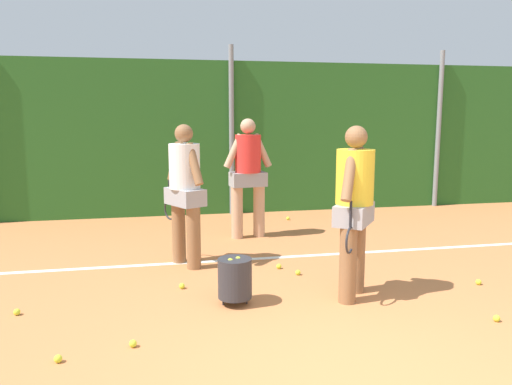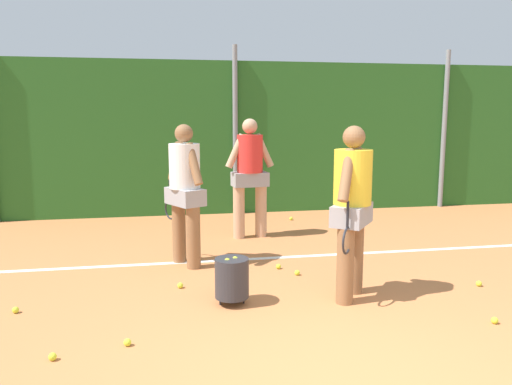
# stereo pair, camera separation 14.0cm
# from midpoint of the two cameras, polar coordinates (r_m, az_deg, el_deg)

# --- Properties ---
(ground_plane) EXTENTS (27.23, 27.23, 0.00)m
(ground_plane) POSITION_cam_midpoint_polar(r_m,az_deg,el_deg) (5.72, 5.15, -11.57)
(ground_plane) COLOR #C67542
(hedge_fence_backdrop) EXTENTS (15.61, 0.25, 3.03)m
(hedge_fence_backdrop) POSITION_cam_midpoint_polar(r_m,az_deg,el_deg) (10.17, -2.11, 6.17)
(hedge_fence_backdrop) COLOR #286023
(hedge_fence_backdrop) RESTS_ON ground_plane
(fence_post_center) EXTENTS (0.10, 0.10, 3.32)m
(fence_post_center) POSITION_cam_midpoint_polar(r_m,az_deg,el_deg) (9.99, -1.97, 6.97)
(fence_post_center) COLOR gray
(fence_post_center) RESTS_ON ground_plane
(fence_post_right) EXTENTS (0.10, 0.10, 3.32)m
(fence_post_right) POSITION_cam_midpoint_polar(r_m,az_deg,el_deg) (11.54, 20.91, 6.65)
(fence_post_right) COLOR gray
(fence_post_right) RESTS_ON ground_plane
(court_baseline_paint) EXTENTS (11.41, 0.10, 0.01)m
(court_baseline_paint) POSITION_cam_midpoint_polar(r_m,az_deg,el_deg) (7.09, 1.95, -7.44)
(court_baseline_paint) COLOR white
(court_baseline_paint) RESTS_ON ground_plane
(player_foreground_near) EXTENTS (0.59, 0.73, 1.88)m
(player_foreground_near) POSITION_cam_midpoint_polar(r_m,az_deg,el_deg) (5.47, 11.57, -1.22)
(player_foreground_near) COLOR #8C603D
(player_foreground_near) RESTS_ON ground_plane
(player_midcourt) EXTENTS (0.55, 0.73, 1.87)m
(player_midcourt) POSITION_cam_midpoint_polar(r_m,az_deg,el_deg) (6.62, -7.48, 0.58)
(player_midcourt) COLOR #8C603D
(player_midcourt) RESTS_ON ground_plane
(player_backcourt_far) EXTENTS (0.81, 0.41, 1.93)m
(player_backcourt_far) POSITION_cam_midpoint_polar(r_m,az_deg,el_deg) (8.08, -0.20, 2.41)
(player_backcourt_far) COLOR tan
(player_backcourt_far) RESTS_ON ground_plane
(ball_hopper) EXTENTS (0.36, 0.36, 0.51)m
(ball_hopper) POSITION_cam_midpoint_polar(r_m,az_deg,el_deg) (5.37, -2.00, -9.65)
(ball_hopper) COLOR #2D2D33
(ball_hopper) RESTS_ON ground_plane
(tennis_ball_1) EXTENTS (0.07, 0.07, 0.07)m
(tennis_ball_1) POSITION_cam_midpoint_polar(r_m,az_deg,el_deg) (6.55, 24.56, -9.39)
(tennis_ball_1) COLOR #CCDB33
(tennis_ball_1) RESTS_ON ground_plane
(tennis_ball_2) EXTENTS (0.07, 0.07, 0.07)m
(tennis_ball_2) POSITION_cam_midpoint_polar(r_m,az_deg,el_deg) (5.74, -25.00, -12.01)
(tennis_ball_2) COLOR #CCDB33
(tennis_ball_2) RESTS_ON ground_plane
(tennis_ball_3) EXTENTS (0.07, 0.07, 0.07)m
(tennis_ball_3) POSITION_cam_midpoint_polar(r_m,az_deg,el_deg) (8.43, -6.98, -4.64)
(tennis_ball_3) COLOR #CCDB33
(tennis_ball_3) RESTS_ON ground_plane
(tennis_ball_4) EXTENTS (0.07, 0.07, 0.07)m
(tennis_ball_4) POSITION_cam_midpoint_polar(r_m,az_deg,el_deg) (9.58, 4.43, -2.96)
(tennis_ball_4) COLOR #CCDB33
(tennis_ball_4) RESTS_ON ground_plane
(tennis_ball_5) EXTENTS (0.07, 0.07, 0.07)m
(tennis_ball_5) POSITION_cam_midpoint_polar(r_m,az_deg,el_deg) (4.67, -13.53, -16.23)
(tennis_ball_5) COLOR #CCDB33
(tennis_ball_5) RESTS_ON ground_plane
(tennis_ball_6) EXTENTS (0.07, 0.07, 0.07)m
(tennis_ball_6) POSITION_cam_midpoint_polar(r_m,az_deg,el_deg) (6.39, 5.33, -9.06)
(tennis_ball_6) COLOR #CCDB33
(tennis_ball_6) RESTS_ON ground_plane
(tennis_ball_7) EXTENTS (0.07, 0.07, 0.07)m
(tennis_ball_7) POSITION_cam_midpoint_polar(r_m,az_deg,el_deg) (5.97, -7.92, -10.42)
(tennis_ball_7) COLOR #CCDB33
(tennis_ball_7) RESTS_ON ground_plane
(tennis_ball_8) EXTENTS (0.07, 0.07, 0.07)m
(tennis_ball_8) POSITION_cam_midpoint_polar(r_m,az_deg,el_deg) (5.52, 26.15, -12.91)
(tennis_ball_8) COLOR #CCDB33
(tennis_ball_8) RESTS_ON ground_plane
(tennis_ball_9) EXTENTS (0.07, 0.07, 0.07)m
(tennis_ball_9) POSITION_cam_midpoint_polar(r_m,az_deg,el_deg) (4.61, -21.26, -16.99)
(tennis_ball_9) COLOR #CCDB33
(tennis_ball_9) RESTS_ON ground_plane
(tennis_ball_10) EXTENTS (0.07, 0.07, 0.07)m
(tennis_ball_10) POSITION_cam_midpoint_polar(r_m,az_deg,el_deg) (6.62, 3.18, -8.39)
(tennis_ball_10) COLOR #CCDB33
(tennis_ball_10) RESTS_ON ground_plane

